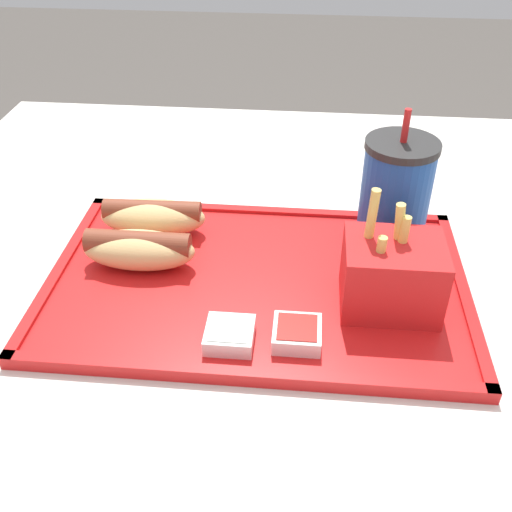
# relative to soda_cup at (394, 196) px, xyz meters

# --- Properties ---
(dining_table) EXTENTS (1.02, 0.92, 0.72)m
(dining_table) POSITION_rel_soda_cup_xyz_m (-0.10, -0.05, -0.44)
(dining_table) COLOR beige
(dining_table) RESTS_ON ground_plane
(food_tray) EXTENTS (0.44, 0.28, 0.01)m
(food_tray) POSITION_rel_soda_cup_xyz_m (-0.14, -0.08, -0.07)
(food_tray) COLOR red
(food_tray) RESTS_ON dining_table
(soda_cup) EXTENTS (0.08, 0.08, 0.16)m
(soda_cup) POSITION_rel_soda_cup_xyz_m (0.00, 0.00, 0.00)
(soda_cup) COLOR #194CA5
(soda_cup) RESTS_ON food_tray
(hot_dog_far) EXTENTS (0.12, 0.05, 0.04)m
(hot_dog_far) POSITION_rel_soda_cup_xyz_m (-0.27, 0.00, -0.04)
(hot_dog_far) COLOR #DBB270
(hot_dog_far) RESTS_ON food_tray
(hot_dog_near) EXTENTS (0.12, 0.05, 0.04)m
(hot_dog_near) POSITION_rel_soda_cup_xyz_m (-0.27, -0.06, -0.04)
(hot_dog_near) COLOR #DBB270
(hot_dog_near) RESTS_ON food_tray
(fries_carton) EXTENTS (0.10, 0.08, 0.12)m
(fries_carton) POSITION_rel_soda_cup_xyz_m (-0.01, -0.10, -0.03)
(fries_carton) COLOR red
(fries_carton) RESTS_ON food_tray
(sauce_cup_mayo) EXTENTS (0.04, 0.04, 0.02)m
(sauce_cup_mayo) POSITION_rel_soda_cup_xyz_m (-0.16, -0.17, -0.06)
(sauce_cup_mayo) COLOR silver
(sauce_cup_mayo) RESTS_ON food_tray
(sauce_cup_ketchup) EXTENTS (0.04, 0.04, 0.02)m
(sauce_cup_ketchup) POSITION_rel_soda_cup_xyz_m (-0.10, -0.17, -0.06)
(sauce_cup_ketchup) COLOR silver
(sauce_cup_ketchup) RESTS_ON food_tray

